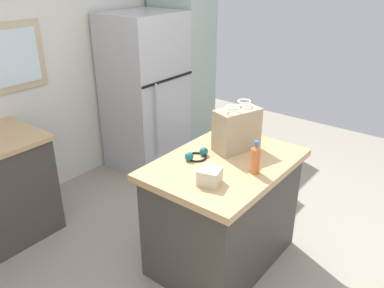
% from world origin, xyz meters
% --- Properties ---
extents(ground, '(6.53, 6.53, 0.00)m').
position_xyz_m(ground, '(0.00, 0.00, 0.00)').
color(ground, '#9E9384').
extents(back_wall, '(5.44, 0.13, 2.76)m').
position_xyz_m(back_wall, '(-0.01, 2.25, 1.38)').
color(back_wall, silver).
rests_on(back_wall, ground).
extents(kitchen_island, '(1.13, 0.81, 0.87)m').
position_xyz_m(kitchen_island, '(-0.04, 0.20, 0.44)').
color(kitchen_island, '#423D38').
rests_on(kitchen_island, ground).
extents(refrigerator, '(0.78, 0.72, 1.71)m').
position_xyz_m(refrigerator, '(0.82, 1.83, 0.85)').
color(refrigerator, '#B7B7BC').
rests_on(refrigerator, ground).
extents(tall_cabinet, '(0.49, 0.65, 2.06)m').
position_xyz_m(tall_cabinet, '(1.48, 1.83, 1.03)').
color(tall_cabinet, '#9EB2A8').
rests_on(tall_cabinet, ground).
extents(shopping_bag, '(0.38, 0.28, 0.36)m').
position_xyz_m(shopping_bag, '(0.18, 0.25, 1.03)').
color(shopping_bag, tan).
rests_on(shopping_bag, kitchen_island).
extents(small_box, '(0.16, 0.17, 0.10)m').
position_xyz_m(small_box, '(-0.36, 0.10, 0.92)').
color(small_box, beige).
rests_on(small_box, kitchen_island).
extents(bottle, '(0.07, 0.07, 0.23)m').
position_xyz_m(bottle, '(-0.06, -0.05, 0.98)').
color(bottle, '#C66633').
rests_on(bottle, kitchen_island).
extents(ear_defenders, '(0.20, 0.18, 0.06)m').
position_xyz_m(ear_defenders, '(-0.13, 0.39, 0.89)').
color(ear_defenders, black).
rests_on(ear_defenders, kitchen_island).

